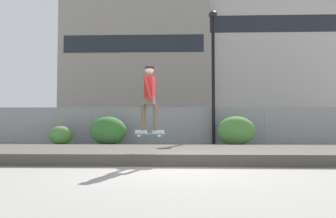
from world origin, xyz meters
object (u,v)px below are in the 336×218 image
skateboard (149,134)px  shrub_center (108,131)px  skater (150,95)px  shrub_right (236,131)px  parked_car_far (279,127)px  parked_car_mid (185,126)px  street_lamp (213,61)px  shrub_left (61,135)px  parked_car_near (81,126)px

skateboard → shrub_center: size_ratio=0.47×
skater → shrub_right: size_ratio=0.98×
shrub_right → parked_car_far: bearing=50.8°
parked_car_mid → shrub_right: (2.33, -4.13, -0.16)m
street_lamp → shrub_right: bearing=-39.9°
shrub_center → shrub_right: shrub_right is taller
shrub_left → shrub_center: bearing=-1.6°
skateboard → shrub_center: shrub_center is taller
street_lamp → shrub_left: (-7.40, -0.71, -3.72)m
parked_car_far → shrub_center: parked_car_far is taller
parked_car_near → parked_car_mid: bearing=-1.0°
parked_car_near → shrub_right: bearing=-25.9°
skater → parked_car_far: size_ratio=0.39×
skater → parked_car_near: (-5.28, 11.17, -0.90)m
parked_car_near → parked_car_mid: size_ratio=1.01×
street_lamp → parked_car_near: bearing=156.1°
shrub_center → shrub_right: (6.07, -0.03, 0.01)m
skater → parked_car_near: bearing=115.3°
parked_car_mid → shrub_center: 5.55m
parked_car_mid → shrub_center: bearing=-132.4°
shrub_right → skateboard: bearing=-116.4°
shrub_left → shrub_right: shrub_right is taller
parked_car_mid → shrub_left: parked_car_mid is taller
parked_car_mid → parked_car_far: 5.60m
street_lamp → skateboard: bearing=-107.7°
parked_car_near → shrub_left: bearing=-85.1°
skateboard → skater: 0.98m
shrub_center → parked_car_far: bearing=23.1°
skateboard → skater: skater is taller
skater → parked_car_mid: 11.15m
skater → street_lamp: size_ratio=0.26×
parked_car_mid → parked_car_far: size_ratio=1.00×
skateboard → shrub_left: size_ratio=0.71×
parked_car_mid → parked_car_far: (5.60, -0.12, 0.00)m
street_lamp → shrub_center: bearing=-171.4°
parked_car_mid → shrub_center: size_ratio=2.55×
shrub_center → parked_car_mid: bearing=47.6°
parked_car_mid → shrub_left: 7.27m
parked_car_mid → shrub_center: (-3.74, -4.10, -0.17)m
skater → parked_car_mid: (1.11, 11.06, -0.90)m
skater → shrub_center: skater is taller
skater → street_lamp: bearing=72.3°
skateboard → skater: bearing=90.0°
parked_car_far → shrub_center: size_ratio=2.56×
skater → parked_car_mid: skater is taller
street_lamp → shrub_right: size_ratio=3.81×
skater → shrub_center: size_ratio=0.99×
parked_car_far → shrub_right: parked_car_far is taller
street_lamp → shrub_center: (-5.10, -0.77, -3.50)m
parked_car_mid → skateboard: bearing=-95.7°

